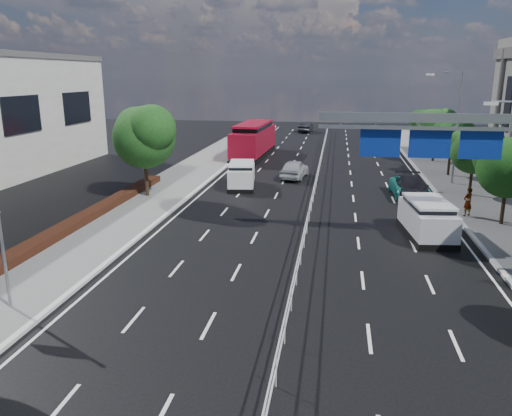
# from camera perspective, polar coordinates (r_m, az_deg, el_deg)

# --- Properties ---
(ground) EXTENTS (160.00, 160.00, 0.00)m
(ground) POSITION_cam_1_polar(r_m,az_deg,el_deg) (17.85, 3.55, -13.93)
(ground) COLOR black
(ground) RESTS_ON ground
(kerb_near) EXTENTS (0.25, 140.00, 0.15)m
(kerb_near) POSITION_cam_1_polar(r_m,az_deg,el_deg) (20.59, -22.72, -10.80)
(kerb_near) COLOR silver
(kerb_near) RESTS_ON ground
(median_fence) EXTENTS (0.05, 85.00, 1.02)m
(median_fence) POSITION_cam_1_polar(r_m,az_deg,el_deg) (38.94, 6.87, 2.87)
(median_fence) COLOR silver
(median_fence) RESTS_ON ground
(hedge_near) EXTENTS (1.00, 36.00, 0.44)m
(hedge_near) POSITION_cam_1_polar(r_m,az_deg,el_deg) (26.61, -25.13, -4.58)
(hedge_near) COLOR black
(hedge_near) RESTS_ON sidewalk_near
(overhead_gantry) EXTENTS (10.24, 0.38, 7.45)m
(overhead_gantry) POSITION_cam_1_polar(r_m,az_deg,el_deg) (26.34, 20.93, 7.43)
(overhead_gantry) COLOR gray
(overhead_gantry) RESTS_ON ground
(streetlight_far) EXTENTS (2.78, 2.40, 9.00)m
(streetlight_far) POSITION_cam_1_polar(r_m,az_deg,el_deg) (42.68, 21.71, 9.35)
(streetlight_far) COLOR gray
(streetlight_far) RESTS_ON ground
(near_tree_back) EXTENTS (4.84, 4.51, 6.69)m
(near_tree_back) POSITION_cam_1_polar(r_m,az_deg,el_deg) (36.32, -12.62, 8.29)
(near_tree_back) COLOR black
(near_tree_back) RESTS_ON ground
(far_tree_d) EXTENTS (3.85, 3.59, 5.34)m
(far_tree_d) POSITION_cam_1_polar(r_m,az_deg,el_deg) (31.99, 27.01, 4.48)
(far_tree_d) COLOR black
(far_tree_d) RESTS_ON ground
(far_tree_e) EXTENTS (3.63, 3.38, 5.13)m
(far_tree_e) POSITION_cam_1_polar(r_m,az_deg,el_deg) (39.13, 23.76, 6.28)
(far_tree_e) COLOR black
(far_tree_e) RESTS_ON ground
(far_tree_f) EXTENTS (3.52, 3.28, 5.02)m
(far_tree_f) POSITION_cam_1_polar(r_m,az_deg,el_deg) (46.39, 21.52, 7.60)
(far_tree_f) COLOR black
(far_tree_f) RESTS_ON ground
(far_tree_g) EXTENTS (3.96, 3.69, 5.45)m
(far_tree_g) POSITION_cam_1_polar(r_m,az_deg,el_deg) (53.67, 19.92, 8.90)
(far_tree_g) COLOR black
(far_tree_g) RESTS_ON ground
(far_tree_h) EXTENTS (3.41, 3.18, 4.91)m
(far_tree_h) POSITION_cam_1_polar(r_m,az_deg,el_deg) (61.06, 18.64, 9.33)
(far_tree_h) COLOR black
(far_tree_h) RESTS_ON ground
(white_minivan) EXTENTS (2.59, 4.81, 1.99)m
(white_minivan) POSITION_cam_1_polar(r_m,az_deg,el_deg) (39.36, -1.65, 3.78)
(white_minivan) COLOR black
(white_minivan) RESTS_ON ground
(red_bus) EXTENTS (3.34, 12.19, 3.61)m
(red_bus) POSITION_cam_1_polar(r_m,az_deg,el_deg) (54.79, -0.29, 7.91)
(red_bus) COLOR black
(red_bus) RESTS_ON ground
(near_car_silver) EXTENTS (2.39, 4.82, 1.58)m
(near_car_silver) POSITION_cam_1_polar(r_m,az_deg,el_deg) (43.12, 4.42, 4.47)
(near_car_silver) COLOR #A9ACB0
(near_car_silver) RESTS_ON ground
(near_car_dark) EXTENTS (2.08, 5.06, 1.63)m
(near_car_dark) POSITION_cam_1_polar(r_m,az_deg,el_deg) (78.94, 5.71, 9.23)
(near_car_dark) COLOR black
(near_car_dark) RESTS_ON ground
(silver_minivan) EXTENTS (2.65, 5.16, 2.06)m
(silver_minivan) POSITION_cam_1_polar(r_m,az_deg,el_deg) (28.82, 18.96, -1.17)
(silver_minivan) COLOR black
(silver_minivan) RESTS_ON ground
(parked_car_teal) EXTENTS (2.63, 5.18, 1.40)m
(parked_car_teal) POSITION_cam_1_polar(r_m,az_deg,el_deg) (37.95, 17.12, 2.26)
(parked_car_teal) COLOR #1C7F75
(parked_car_teal) RESTS_ON ground
(parked_car_dark) EXTENTS (2.20, 5.36, 1.55)m
(parked_car_dark) POSITION_cam_1_polar(r_m,az_deg,el_deg) (37.56, 17.37, 2.24)
(parked_car_dark) COLOR black
(parked_car_dark) RESTS_ON ground
(pedestrian_a) EXTENTS (0.78, 0.72, 1.78)m
(pedestrian_a) POSITION_cam_1_polar(r_m,az_deg,el_deg) (33.44, 23.05, 0.65)
(pedestrian_a) COLOR gray
(pedestrian_a) RESTS_ON sidewalk_far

